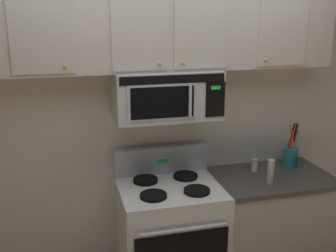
{
  "coord_description": "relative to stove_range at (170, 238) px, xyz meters",
  "views": [
    {
      "loc": [
        -0.71,
        -2.27,
        2.15
      ],
      "look_at": [
        0.0,
        0.49,
        1.35
      ],
      "focal_mm": 43.45,
      "sensor_mm": 36.0,
      "label": 1
    }
  ],
  "objects": [
    {
      "name": "over_range_microwave",
      "position": [
        -0.0,
        0.12,
        1.11
      ],
      "size": [
        0.76,
        0.43,
        0.35
      ],
      "color": "#B7BABF"
    },
    {
      "name": "back_wall",
      "position": [
        0.0,
        0.37,
        0.88
      ],
      "size": [
        5.2,
        0.1,
        2.7
      ],
      "primitive_type": "cube",
      "color": "silver",
      "rests_on": "ground_plane"
    },
    {
      "name": "counter_segment",
      "position": [
        0.84,
        0.01,
        -0.02
      ],
      "size": [
        0.93,
        0.65,
        0.9
      ],
      "color": "#BCB7AD",
      "rests_on": "ground_plane"
    },
    {
      "name": "pepper_mill",
      "position": [
        0.74,
        -0.14,
        0.53
      ],
      "size": [
        0.05,
        0.05,
        0.19
      ],
      "primitive_type": "cylinder",
      "color": "#B7B2A8",
      "rests_on": "counter_segment"
    },
    {
      "name": "utensil_crock_teal",
      "position": [
        1.08,
        0.14,
        0.54
      ],
      "size": [
        0.12,
        0.12,
        0.39
      ],
      "color": "teal",
      "rests_on": "counter_segment"
    },
    {
      "name": "salt_shaker",
      "position": [
        0.74,
        0.12,
        0.48
      ],
      "size": [
        0.05,
        0.05,
        0.1
      ],
      "color": "white",
      "rests_on": "counter_segment"
    },
    {
      "name": "upper_cabinets",
      "position": [
        -0.0,
        0.15,
        1.56
      ],
      "size": [
        2.5,
        0.36,
        0.55
      ],
      "color": "#BCB7AD"
    },
    {
      "name": "stove_range",
      "position": [
        0.0,
        0.0,
        0.0
      ],
      "size": [
        0.76,
        0.69,
        1.12
      ],
      "color": "white",
      "rests_on": "ground_plane"
    }
  ]
}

